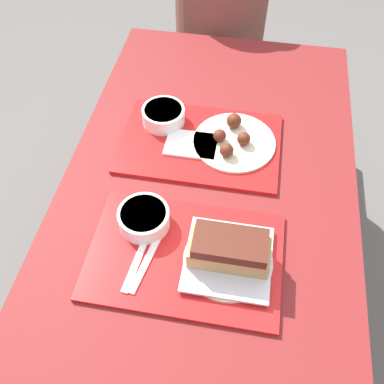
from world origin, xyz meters
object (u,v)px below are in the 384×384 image
(tray_near, at_px, (185,256))
(bowl_coleslaw_far, at_px, (163,115))
(bowl_coleslaw_near, at_px, (144,218))
(brisket_sandwich_plate, at_px, (229,253))
(person_seated_across, at_px, (221,13))
(tray_far, at_px, (200,143))
(wings_plate_far, at_px, (233,139))

(tray_near, distance_m, bowl_coleslaw_far, 0.46)
(bowl_coleslaw_far, bearing_deg, bowl_coleslaw_near, -85.27)
(brisket_sandwich_plate, bearing_deg, bowl_coleslaw_far, 119.41)
(bowl_coleslaw_far, distance_m, person_seated_across, 0.72)
(tray_far, bearing_deg, person_seated_across, 92.91)
(brisket_sandwich_plate, bearing_deg, bowl_coleslaw_near, 162.33)
(tray_far, height_order, wings_plate_far, wings_plate_far)
(tray_near, xyz_separation_m, tray_far, (-0.02, 0.37, 0.00))
(bowl_coleslaw_near, xyz_separation_m, bowl_coleslaw_far, (-0.03, 0.36, 0.00))
(wings_plate_far, bearing_deg, bowl_coleslaw_near, -120.18)
(person_seated_across, bearing_deg, brisket_sandwich_plate, -81.87)
(tray_far, bearing_deg, tray_near, -86.49)
(person_seated_across, bearing_deg, bowl_coleslaw_near, -92.71)
(bowl_coleslaw_near, distance_m, bowl_coleslaw_far, 0.37)
(bowl_coleslaw_far, height_order, wings_plate_far, wings_plate_far)
(tray_far, distance_m, person_seated_across, 0.78)
(tray_far, xyz_separation_m, wings_plate_far, (0.09, 0.01, 0.02))
(bowl_coleslaw_near, bearing_deg, tray_near, -31.18)
(person_seated_across, bearing_deg, tray_near, -86.90)
(tray_near, xyz_separation_m, person_seated_across, (-0.06, 1.14, -0.04))
(bowl_coleslaw_near, relative_size, person_seated_across, 0.18)
(bowl_coleslaw_near, height_order, wings_plate_far, wings_plate_far)
(tray_near, bearing_deg, brisket_sandwich_plate, 0.02)
(tray_near, height_order, tray_far, same)
(tray_far, distance_m, brisket_sandwich_plate, 0.39)
(bowl_coleslaw_near, bearing_deg, wings_plate_far, 59.82)
(tray_near, distance_m, brisket_sandwich_plate, 0.11)
(brisket_sandwich_plate, height_order, person_seated_across, person_seated_across)
(bowl_coleslaw_near, relative_size, wings_plate_far, 0.53)
(bowl_coleslaw_near, distance_m, person_seated_across, 1.08)
(person_seated_across, bearing_deg, tray_far, -87.09)
(wings_plate_far, bearing_deg, person_seated_across, 99.83)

